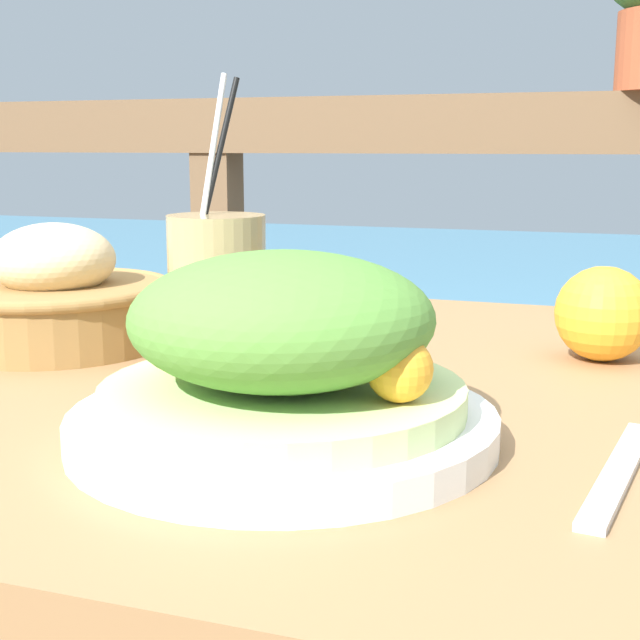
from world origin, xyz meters
name	(u,v)px	position (x,y,z in m)	size (l,w,h in m)	color
patio_table	(331,507)	(0.00, 0.00, 0.64)	(0.96, 0.78, 0.76)	#997047
railing_fence	(476,279)	(0.00, 0.74, 0.73)	(2.80, 0.08, 1.02)	brown
sea_backdrop	(565,321)	(0.00, 3.24, 0.20)	(12.00, 4.00, 0.39)	teal
salad_plate	(282,361)	(0.02, -0.17, 0.81)	(0.28, 0.28, 0.12)	white
drink_glass	(217,292)	(-0.10, -0.01, 0.83)	(0.08, 0.08, 0.25)	tan
bread_basket	(56,298)	(-0.28, 0.02, 0.80)	(0.22, 0.22, 0.12)	olive
fork	(619,471)	(0.23, -0.17, 0.76)	(0.04, 0.18, 0.00)	silver
orange_near_basket	(603,314)	(0.21, 0.12, 0.80)	(0.08, 0.08, 0.08)	#F9A328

